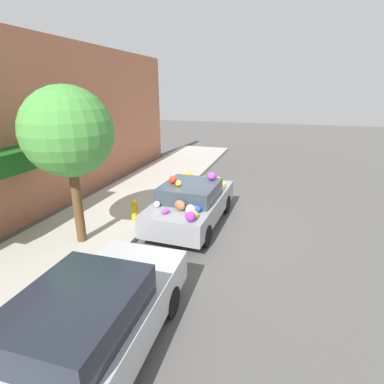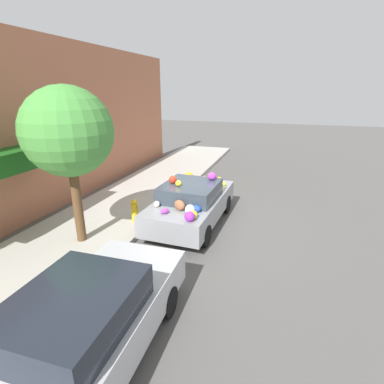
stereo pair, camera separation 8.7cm
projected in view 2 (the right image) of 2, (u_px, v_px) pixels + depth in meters
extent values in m
plane|color=#565451|center=(191.00, 223.00, 9.35)|extent=(60.00, 60.00, 0.00)
cube|color=#B2ADA3|center=(115.00, 211.00, 10.11)|extent=(24.00, 3.20, 0.15)
cube|color=#B26B4C|center=(49.00, 127.00, 9.86)|extent=(18.00, 0.30, 5.60)
cylinder|color=brown|center=(77.00, 203.00, 7.69)|extent=(0.24, 0.24, 2.11)
sphere|color=#47933D|center=(68.00, 132.00, 7.09)|extent=(2.16, 2.16, 2.16)
cylinder|color=gold|center=(135.00, 213.00, 9.08)|extent=(0.20, 0.20, 0.55)
sphere|color=gold|center=(134.00, 202.00, 8.97)|extent=(0.18, 0.18, 0.18)
cube|color=gray|center=(192.00, 205.00, 9.15)|extent=(3.96, 1.86, 0.61)
cube|color=#333D47|center=(190.00, 191.00, 8.84)|extent=(1.81, 1.59, 0.44)
cylinder|color=black|center=(182.00, 199.00, 10.58)|extent=(0.60, 0.20, 0.59)
cylinder|color=black|center=(226.00, 204.00, 10.07)|extent=(0.60, 0.20, 0.59)
cylinder|color=black|center=(151.00, 227.00, 8.42)|extent=(0.60, 0.20, 0.59)
cylinder|color=black|center=(205.00, 236.00, 7.91)|extent=(0.60, 0.20, 0.59)
ellipsoid|color=purple|center=(212.00, 176.00, 9.08)|extent=(0.37, 0.37, 0.23)
sphere|color=white|center=(157.00, 204.00, 8.20)|extent=(0.20, 0.20, 0.17)
sphere|color=yellow|center=(193.00, 215.00, 7.46)|extent=(0.26, 0.26, 0.21)
sphere|color=white|center=(190.00, 209.00, 7.71)|extent=(0.27, 0.27, 0.26)
ellipsoid|color=#985B3D|center=(180.00, 205.00, 7.97)|extent=(0.38, 0.43, 0.28)
ellipsoid|color=purple|center=(165.00, 211.00, 7.75)|extent=(0.26, 0.26, 0.15)
ellipsoid|color=yellow|center=(219.00, 180.00, 10.29)|extent=(0.33, 0.30, 0.21)
sphere|color=yellow|center=(178.00, 183.00, 8.51)|extent=(0.22, 0.22, 0.17)
ellipsoid|color=blue|center=(195.00, 209.00, 7.84)|extent=(0.32, 0.36, 0.19)
ellipsoid|color=green|center=(203.00, 180.00, 10.25)|extent=(0.28, 0.24, 0.24)
ellipsoid|color=yellow|center=(224.00, 184.00, 10.00)|extent=(0.24, 0.23, 0.14)
sphere|color=purple|center=(190.00, 216.00, 7.29)|extent=(0.36, 0.36, 0.26)
sphere|color=gold|center=(204.00, 180.00, 10.19)|extent=(0.31, 0.31, 0.28)
sphere|color=orange|center=(189.00, 177.00, 10.43)|extent=(0.46, 0.46, 0.33)
sphere|color=red|center=(173.00, 180.00, 8.77)|extent=(0.25, 0.25, 0.23)
cube|color=#B7BABF|center=(86.00, 333.00, 4.39)|extent=(4.31, 1.79, 0.61)
cube|color=#1E232D|center=(74.00, 309.00, 4.05)|extent=(1.96, 1.53, 0.50)
cylinder|color=black|center=(95.00, 287.00, 5.90)|extent=(0.58, 0.19, 0.57)
cylinder|color=black|center=(168.00, 302.00, 5.48)|extent=(0.58, 0.19, 0.57)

